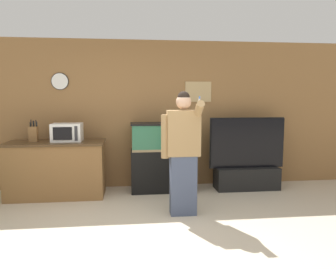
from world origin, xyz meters
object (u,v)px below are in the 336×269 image
Objects in this scene: microwave at (67,132)px; tv_on_stand at (247,168)px; knife_block at (33,134)px; person_standing at (183,151)px; counter_island at (57,169)px; aquarium_on_stand at (163,157)px.

microwave is 0.35× the size of tv_on_stand.
tv_on_stand is (3.56, 0.00, -0.66)m from knife_block.
person_standing is (-1.32, -1.12, 0.51)m from tv_on_stand.
knife_block is (-0.53, 0.03, -0.02)m from microwave.
tv_on_stand is (3.21, 0.07, -0.09)m from counter_island.
aquarium_on_stand is 0.70× the size of person_standing.
microwave is at bearing 13.03° from counter_island.
counter_island is at bearing -178.76° from tv_on_stand.
tv_on_stand reaches higher than knife_block.
microwave is at bearing -2.87° from knife_block.
person_standing reaches higher than tv_on_stand.
aquarium_on_stand is at bearing 3.48° from microwave.
counter_island is 0.68m from knife_block.
microwave is 0.53m from knife_block.
aquarium_on_stand is (1.57, 0.10, -0.45)m from microwave.
knife_block is 0.26× the size of tv_on_stand.
knife_block is 2.51m from person_standing.
tv_on_stand is at bearing 0.02° from knife_block.
aquarium_on_stand is (2.10, 0.07, -0.43)m from knife_block.
aquarium_on_stand is at bearing 1.88° from knife_block.
tv_on_stand is at bearing 40.20° from person_standing.
tv_on_stand reaches higher than counter_island.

